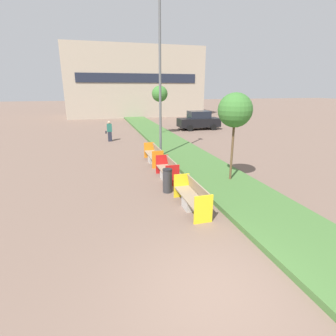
{
  "coord_description": "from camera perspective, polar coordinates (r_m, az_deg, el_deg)",
  "views": [
    {
      "loc": [
        -2.14,
        -4.03,
        4.1
      ],
      "look_at": [
        0.9,
        6.96,
        0.6
      ],
      "focal_mm": 28.0,
      "sensor_mm": 36.0,
      "label": 1
    }
  ],
  "objects": [
    {
      "name": "street_lamp_post",
      "position": [
        15.46,
        -1.75,
        20.04
      ],
      "size": [
        0.24,
        0.44,
        9.02
      ],
      "color": "#56595B",
      "rests_on": "ground"
    },
    {
      "name": "sapling_tree_far",
      "position": [
        23.79,
        -1.81,
        15.79
      ],
      "size": [
        1.38,
        1.38,
        4.29
      ],
      "color": "brown",
      "rests_on": "ground"
    },
    {
      "name": "litter_bin",
      "position": [
        10.63,
        -0.13,
        -2.75
      ],
      "size": [
        0.39,
        0.39,
        0.99
      ],
      "color": "#2D2D30",
      "rests_on": "ground"
    },
    {
      "name": "sapling_tree_near",
      "position": [
        11.47,
        14.39,
        12.03
      ],
      "size": [
        1.44,
        1.44,
        3.93
      ],
      "color": "brown",
      "rests_on": "ground"
    },
    {
      "name": "planter_grass_strip",
      "position": [
        17.36,
        2.88,
        3.7
      ],
      "size": [
        2.8,
        120.0,
        0.18
      ],
      "color": "#426B33",
      "rests_on": "ground"
    },
    {
      "name": "pedestrian_walking",
      "position": [
        21.42,
        -12.63,
        7.82
      ],
      "size": [
        0.53,
        0.24,
        1.6
      ],
      "color": "#232633",
      "rests_on": "ground"
    },
    {
      "name": "ground_plane",
      "position": [
        6.13,
        10.28,
        -25.21
      ],
      "size": [
        180.0,
        180.0,
        0.0
      ],
      "primitive_type": "plane",
      "color": "brown"
    },
    {
      "name": "parked_car_distant",
      "position": [
        27.28,
        6.69,
        10.25
      ],
      "size": [
        4.22,
        2.0,
        1.86
      ],
      "rotation": [
        0.0,
        0.0,
        -0.01
      ],
      "color": "black",
      "rests_on": "ground"
    },
    {
      "name": "bench_yellow_frame",
      "position": [
        9.29,
        5.3,
        -6.67
      ],
      "size": [
        0.65,
        2.2,
        0.94
      ],
      "color": "#ADA8A0",
      "rests_on": "ground"
    },
    {
      "name": "building_backdrop",
      "position": [
        41.69,
        -7.37,
        18.0
      ],
      "size": [
        19.46,
        8.04,
        9.74
      ],
      "color": "tan",
      "rests_on": "ground"
    },
    {
      "name": "bench_orange_frame",
      "position": [
        14.95,
        -3.09,
        2.62
      ],
      "size": [
        0.65,
        2.33,
        0.94
      ],
      "color": "#ADA8A0",
      "rests_on": "ground"
    },
    {
      "name": "bench_red_frame",
      "position": [
        12.19,
        -0.1,
        -0.79
      ],
      "size": [
        0.65,
        1.88,
        0.94
      ],
      "color": "#ADA8A0",
      "rests_on": "ground"
    }
  ]
}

